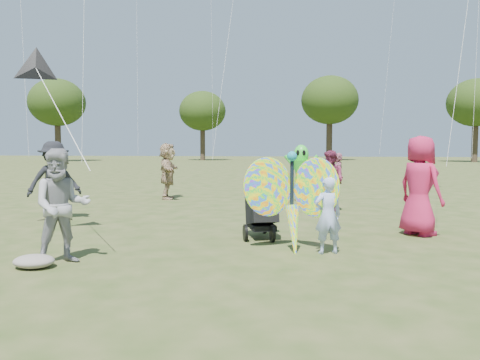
# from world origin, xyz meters

# --- Properties ---
(ground) EXTENTS (160.00, 160.00, 0.00)m
(ground) POSITION_xyz_m (0.00, 0.00, 0.00)
(ground) COLOR #51592B
(ground) RESTS_ON ground
(child_girl) EXTENTS (0.51, 0.42, 1.20)m
(child_girl) POSITION_xyz_m (1.28, 0.97, 0.60)
(child_girl) COLOR #A5B8EA
(child_girl) RESTS_ON ground
(adult_man) EXTENTS (1.01, 0.95, 1.64)m
(adult_man) POSITION_xyz_m (-2.47, -0.30, 0.82)
(adult_man) COLOR #98979C
(adult_man) RESTS_ON ground
(grey_bag) EXTENTS (0.57, 0.47, 0.18)m
(grey_bag) POSITION_xyz_m (-2.72, -0.62, 0.09)
(grey_bag) COLOR gray
(grey_bag) RESTS_ON ground
(crowd_a) EXTENTS (1.04, 1.09, 1.88)m
(crowd_a) POSITION_xyz_m (3.00, 2.85, 0.94)
(crowd_a) COLOR #BC1E4A
(crowd_a) RESTS_ON ground
(crowd_b) EXTENTS (1.31, 1.27, 1.80)m
(crowd_b) POSITION_xyz_m (-4.78, 3.27, 0.90)
(crowd_b) COLOR black
(crowd_b) RESTS_ON ground
(crowd_d) EXTENTS (0.90, 1.75, 1.80)m
(crowd_d) POSITION_xyz_m (-3.71, 7.99, 0.90)
(crowd_d) COLOR tan
(crowd_d) RESTS_ON ground
(crowd_e) EXTENTS (0.97, 0.95, 1.58)m
(crowd_e) POSITION_xyz_m (1.42, 6.05, 0.79)
(crowd_e) COLOR #7A2848
(crowd_e) RESTS_ON ground
(crowd_j) EXTENTS (0.74, 1.38, 1.42)m
(crowd_j) POSITION_xyz_m (1.88, 15.18, 0.71)
(crowd_j) COLOR #AD637B
(crowd_j) RESTS_ON ground
(jogging_stroller) EXTENTS (0.73, 1.13, 1.09)m
(jogging_stroller) POSITION_xyz_m (0.10, 2.10, 0.61)
(jogging_stroller) COLOR black
(jogging_stroller) RESTS_ON ground
(butterfly_kite) EXTENTS (1.74, 0.75, 1.80)m
(butterfly_kite) POSITION_xyz_m (0.73, 1.05, 0.82)
(butterfly_kite) COLOR #EC255F
(butterfly_kite) RESTS_ON ground
(delta_kite_rig) EXTENTS (2.22, 1.79, 2.15)m
(delta_kite_rig) POSITION_xyz_m (-3.82, 1.25, 3.05)
(delta_kite_rig) COLOR black
(delta_kite_rig) RESTS_ON ground
(alien_kite) EXTENTS (1.12, 0.69, 1.74)m
(alien_kite) POSITION_xyz_m (0.56, 7.70, 0.97)
(alien_kite) COLOR #34E035
(alien_kite) RESTS_ON ground
(tree_line) EXTENTS (91.78, 33.60, 10.79)m
(tree_line) POSITION_xyz_m (3.67, 44.99, 6.86)
(tree_line) COLOR #3A2D21
(tree_line) RESTS_ON ground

